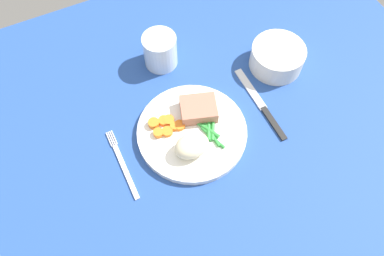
# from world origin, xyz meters

# --- Properties ---
(dining_table) EXTENTS (1.20, 0.90, 0.02)m
(dining_table) POSITION_xyz_m (0.00, 0.00, 0.01)
(dining_table) COLOR #234793
(dining_table) RESTS_ON ground
(dinner_plate) EXTENTS (0.23, 0.23, 0.02)m
(dinner_plate) POSITION_xyz_m (-0.02, -0.03, 0.03)
(dinner_plate) COLOR white
(dinner_plate) RESTS_ON dining_table
(meat_portion) EXTENTS (0.09, 0.08, 0.03)m
(meat_portion) POSITION_xyz_m (0.01, 0.00, 0.05)
(meat_portion) COLOR #A86B56
(meat_portion) RESTS_ON dinner_plate
(mashed_potatoes) EXTENTS (0.07, 0.05, 0.04)m
(mashed_potatoes) POSITION_xyz_m (-0.04, -0.08, 0.06)
(mashed_potatoes) COLOR beige
(mashed_potatoes) RESTS_ON dinner_plate
(carrot_slices) EXTENTS (0.07, 0.05, 0.01)m
(carrot_slices) POSITION_xyz_m (-0.07, -0.00, 0.04)
(carrot_slices) COLOR orange
(carrot_slices) RESTS_ON dinner_plate
(green_beans) EXTENTS (0.06, 0.10, 0.01)m
(green_beans) POSITION_xyz_m (0.02, -0.05, 0.04)
(green_beans) COLOR #2D8C38
(green_beans) RESTS_ON dinner_plate
(fork) EXTENTS (0.01, 0.17, 0.00)m
(fork) POSITION_xyz_m (-0.18, -0.04, 0.02)
(fork) COLOR silver
(fork) RESTS_ON dining_table
(knife) EXTENTS (0.02, 0.20, 0.01)m
(knife) POSITION_xyz_m (0.15, -0.04, 0.02)
(knife) COLOR black
(knife) RESTS_ON dining_table
(water_glass) EXTENTS (0.08, 0.08, 0.08)m
(water_glass) POSITION_xyz_m (-0.00, 0.18, 0.06)
(water_glass) COLOR silver
(water_glass) RESTS_ON dining_table
(salad_bowl) EXTENTS (0.12, 0.12, 0.06)m
(salad_bowl) POSITION_xyz_m (0.24, 0.05, 0.05)
(salad_bowl) COLOR silver
(salad_bowl) RESTS_ON dining_table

